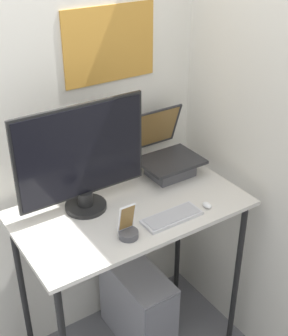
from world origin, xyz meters
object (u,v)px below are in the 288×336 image
at_px(monitor, 82,161).
at_px(mouse, 207,205).
at_px(laptop, 167,159).
at_px(keyboard, 172,217).
at_px(computer_tower, 138,305).
at_px(cell_phone, 128,229).

bearing_deg(monitor, mouse, -33.07).
relative_size(monitor, mouse, 11.63).
xyz_separation_m(laptop, keyboard, (-0.22, -0.34, -0.07)).
distance_m(monitor, keyboard, 0.46).
xyz_separation_m(monitor, keyboard, (0.28, -0.28, -0.23)).
bearing_deg(computer_tower, cell_phone, -128.98).
height_order(laptop, mouse, laptop).
xyz_separation_m(cell_phone, computer_tower, (0.20, 0.25, -0.76)).
bearing_deg(computer_tower, mouse, -51.05).
relative_size(keyboard, mouse, 5.31).
distance_m(keyboard, computer_tower, 0.77).
bearing_deg(mouse, monitor, 146.93).
distance_m(mouse, cell_phone, 0.41).
xyz_separation_m(keyboard, mouse, (0.19, -0.02, 0.00)).
xyz_separation_m(laptop, mouse, (-0.03, -0.36, -0.07)).
height_order(laptop, monitor, monitor).
distance_m(monitor, computer_tower, 0.99).
height_order(keyboard, computer_tower, keyboard).
bearing_deg(laptop, mouse, -95.17).
relative_size(mouse, cell_phone, 0.33).
distance_m(keyboard, cell_phone, 0.23).
bearing_deg(cell_phone, keyboard, 0.58).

